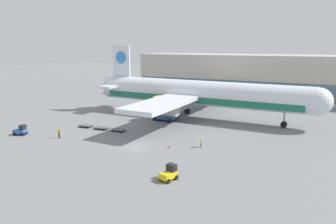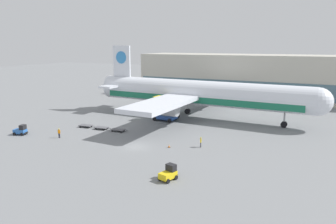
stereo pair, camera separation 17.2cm
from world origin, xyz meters
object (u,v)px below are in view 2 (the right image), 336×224
scissor_lift_loader (165,112)px  traffic_cone_near (169,146)px  baggage_tug_mid (169,173)px  baggage_dolly_lead (86,125)px  baggage_dolly_third (118,130)px  ground_crew_far (201,141)px  baggage_tug_foreground (21,130)px  airplane_main (195,94)px  ground_crew_near (59,132)px  baggage_dolly_second (101,128)px

scissor_lift_loader → traffic_cone_near: size_ratio=9.18×
baggage_tug_mid → baggage_dolly_lead: bearing=73.8°
baggage_dolly_third → ground_crew_far: (18.64, -2.45, 0.67)m
scissor_lift_loader → baggage_dolly_lead: scissor_lift_loader is taller
baggage_tug_foreground → baggage_dolly_third: (15.76, 10.21, -0.49)m
scissor_lift_loader → baggage_tug_mid: scissor_lift_loader is taller
traffic_cone_near → airplane_main: bearing=100.6°
baggage_tug_foreground → ground_crew_far: (34.40, 7.76, 0.18)m
ground_crew_near → airplane_main: bearing=53.1°
baggage_dolly_third → traffic_cone_near: (13.78, -4.92, -0.09)m
baggage_dolly_lead → ground_crew_near: ground_crew_near is taller
baggage_tug_mid → airplane_main: bearing=31.4°
baggage_dolly_second → baggage_dolly_third: 4.09m
traffic_cone_near → ground_crew_near: bearing=-170.1°
ground_crew_near → traffic_cone_near: 21.56m
ground_crew_far → traffic_cone_near: 5.50m
airplane_main → traffic_cone_near: airplane_main is taller
baggage_tug_mid → baggage_dolly_lead: 32.67m
ground_crew_far → baggage_dolly_third: bearing=-114.8°
baggage_dolly_lead → airplane_main: bearing=42.0°
airplane_main → baggage_dolly_lead: (-17.52, -18.87, -5.45)m
baggage_dolly_third → baggage_tug_foreground: bearing=-152.2°
airplane_main → baggage_dolly_lead: size_ratio=15.47×
airplane_main → ground_crew_far: (9.31, -21.26, -4.78)m
traffic_cone_near → baggage_tug_mid: bearing=-64.7°
airplane_main → baggage_dolly_second: (-13.42, -18.90, -5.45)m
baggage_dolly_third → ground_crew_far: 18.81m
ground_crew_near → traffic_cone_near: ground_crew_near is taller
scissor_lift_loader → baggage_dolly_lead: 18.11m
baggage_dolly_lead → ground_crew_far: (26.83, -2.39, 0.67)m
airplane_main → baggage_dolly_second: 23.81m
baggage_tug_mid → ground_crew_near: bearing=87.9°
airplane_main → baggage_tug_foreground: 38.68m
baggage_dolly_second → ground_crew_near: size_ratio=2.06×
airplane_main → baggage_dolly_third: airplane_main is taller
baggage_tug_foreground → baggage_dolly_lead: bearing=38.2°
baggage_tug_foreground → baggage_tug_mid: 36.05m
scissor_lift_loader → ground_crew_far: size_ratio=3.09×
ground_crew_near → baggage_tug_mid: bearing=-23.1°
baggage_tug_mid → baggage_dolly_second: baggage_tug_mid is taller
baggage_tug_mid → baggage_dolly_second: 29.24m
airplane_main → baggage_tug_foreground: bearing=-128.8°
airplane_main → ground_crew_near: size_ratio=31.87×
baggage_tug_foreground → baggage_tug_mid: bearing=-26.3°
baggage_dolly_second → baggage_dolly_third: (4.09, 0.08, 0.00)m
airplane_main → baggage_dolly_second: airplane_main is taller
baggage_tug_mid → baggage_dolly_lead: baggage_tug_mid is taller
baggage_dolly_lead → baggage_dolly_second: bearing=-5.5°
scissor_lift_loader → baggage_tug_foreground: 30.66m
baggage_dolly_lead → baggage_dolly_third: bearing=-4.7°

